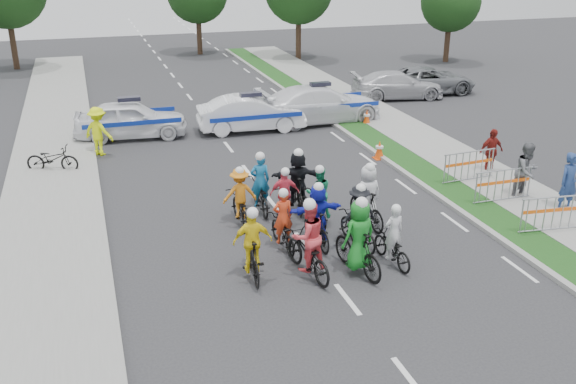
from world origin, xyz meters
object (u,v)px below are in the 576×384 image
object	(u,v)px
spectator_2	(491,151)
barrier_0	(553,215)
rider_2	(308,247)
cone_1	(367,118)
rider_3	(252,251)
rider_10	(240,201)
barrier_1	(503,187)
barrier_2	(469,167)
police_car_0	(131,119)
marshal_hiviz	(98,131)
civilian_sedan	(398,85)
spectator_0	(569,183)
rider_7	(367,202)
rider_1	(358,244)
civilian_suv	(428,80)
rider_12	(260,191)
parked_bike	(52,159)
rider_0	(392,244)
rider_6	(283,228)
rider_11	(297,184)
police_car_2	(320,104)
rider_9	(284,201)
tree_2	(451,2)
police_car_1	(251,114)
rider_4	(358,222)
rider_8	(318,201)
spectator_1	(527,171)
rider_5	(317,219)
cone_0	(379,150)

from	to	relation	value
spectator_2	barrier_0	distance (m)	4.97
rider_2	cone_1	size ratio (longest dim) A/B	2.99
rider_3	rider_10	xyz separation A→B (m)	(0.48, 3.17, -0.04)
barrier_1	barrier_2	world-z (taller)	same
spectator_2	cone_1	xyz separation A→B (m)	(-1.49, 6.98, -0.46)
police_car_0	marshal_hiviz	world-z (taller)	marshal_hiviz
civilian_sedan	spectator_0	distance (m)	14.90
rider_7	civilian_sedan	bearing A→B (deg)	-126.60
rider_7	rider_1	bearing A→B (deg)	54.62
civilian_suv	cone_1	world-z (taller)	civilian_suv
rider_12	parked_bike	size ratio (longest dim) A/B	1.04
civilian_sedan	barrier_2	xyz separation A→B (m)	(-3.38, -11.82, -0.12)
rider_0	rider_1	xyz separation A→B (m)	(-1.00, -0.17, 0.23)
marshal_hiviz	police_car_0	bearing A→B (deg)	-84.31
rider_6	marshal_hiviz	size ratio (longest dim) A/B	0.93
civilian_suv	spectator_0	bearing A→B (deg)	168.56
rider_11	barrier_0	distance (m)	7.20
police_car_2	rider_1	bearing A→B (deg)	160.04
rider_9	spectator_2	world-z (taller)	rider_9
rider_9	tree_2	xyz separation A→B (m)	(18.07, 21.49, 3.18)
police_car_1	barrier_2	distance (m)	9.87
rider_10	rider_11	distance (m)	1.94
rider_4	civilian_suv	distance (m)	18.91
rider_0	rider_8	bearing A→B (deg)	-79.68
rider_11	cone_1	xyz separation A→B (m)	(5.90, 7.99, -0.47)
barrier_0	barrier_2	size ratio (longest dim) A/B	1.00
rider_0	cone_1	distance (m)	12.93
spectator_1	spectator_2	size ratio (longest dim) A/B	1.16
rider_1	police_car_0	bearing A→B (deg)	-84.21
rider_3	rider_8	distance (m)	3.65
rider_3	rider_1	bearing A→B (deg)	172.35
police_car_2	cone_1	size ratio (longest dim) A/B	7.99
rider_12	barrier_0	xyz separation A→B (m)	(7.21, -4.04, -0.06)
rider_5	barrier_2	size ratio (longest dim) A/B	0.92
police_car_1	rider_2	bearing A→B (deg)	175.18
rider_8	spectator_0	bearing A→B (deg)	174.31
rider_4	police_car_1	world-z (taller)	rider_4
police_car_0	spectator_1	distance (m)	15.36
rider_9	cone_0	distance (m)	6.73
rider_8	rider_0	bearing A→B (deg)	112.30
rider_0	rider_10	size ratio (longest dim) A/B	0.96
marshal_hiviz	barrier_2	bearing A→B (deg)	-170.80
rider_3	barrier_0	xyz separation A→B (m)	(8.47, -0.17, -0.16)
civilian_sedan	rider_2	bearing A→B (deg)	155.77
marshal_hiviz	tree_2	distance (m)	26.64
rider_6	cone_0	world-z (taller)	rider_6
rider_4	rider_0	bearing A→B (deg)	100.69
rider_1	rider_3	bearing A→B (deg)	-24.60
police_car_1	cone_0	world-z (taller)	police_car_1
police_car_1	spectator_2	xyz separation A→B (m)	(6.52, -7.71, 0.05)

